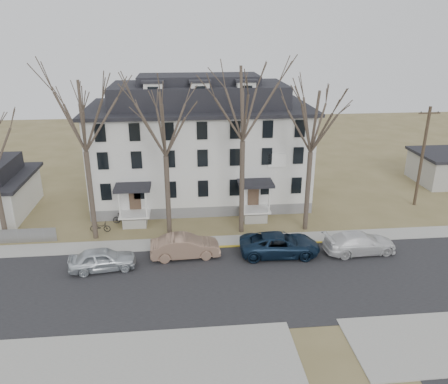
{
  "coord_description": "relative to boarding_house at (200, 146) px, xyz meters",
  "views": [
    {
      "loc": [
        -3.68,
        -23.09,
        16.25
      ],
      "look_at": [
        -0.54,
        9.0,
        3.93
      ],
      "focal_mm": 35.0,
      "sensor_mm": 36.0,
      "label": 1
    }
  ],
  "objects": [
    {
      "name": "bicycle_right",
      "position": [
        -7.15,
        -5.6,
        -4.89
      ],
      "size": [
        1.65,
        0.52,
        0.98
      ],
      "primitive_type": "imported",
      "rotation": [
        0.0,
        0.0,
        1.53
      ],
      "color": "black",
      "rests_on": "ground"
    },
    {
      "name": "tree_mid_right",
      "position": [
        8.5,
        -8.15,
        4.22
      ],
      "size": [
        7.8,
        7.8,
        12.74
      ],
      "color": "#473B31",
      "rests_on": "ground"
    },
    {
      "name": "far_sidewalk",
      "position": [
        2.0,
        -9.95,
        -5.38
      ],
      "size": [
        120.0,
        2.0,
        0.08
      ],
      "primitive_type": "cube",
      "color": "#A09F97",
      "rests_on": "ground"
    },
    {
      "name": "yellow_curb",
      "position": [
        7.0,
        -10.85,
        -5.38
      ],
      "size": [
        14.0,
        0.25,
        0.06
      ],
      "primitive_type": "cube",
      "color": "gold",
      "rests_on": "ground"
    },
    {
      "name": "ground",
      "position": [
        2.0,
        -17.95,
        -5.38
      ],
      "size": [
        120.0,
        120.0,
        0.0
      ],
      "primitive_type": "plane",
      "color": "olive",
      "rests_on": "ground"
    },
    {
      "name": "car_navy",
      "position": [
        5.34,
        -12.38,
        -4.54
      ],
      "size": [
        6.11,
        3.01,
        1.67
      ],
      "primitive_type": "imported",
      "rotation": [
        0.0,
        0.0,
        1.53
      ],
      "color": "#112238",
      "rests_on": "ground"
    },
    {
      "name": "main_road",
      "position": [
        2.0,
        -15.95,
        -5.38
      ],
      "size": [
        120.0,
        10.0,
        0.04
      ],
      "primitive_type": "cube",
      "color": "#27272A",
      "rests_on": "ground"
    },
    {
      "name": "tree_center",
      "position": [
        3.0,
        -8.15,
        5.71
      ],
      "size": [
        9.0,
        9.0,
        14.7
      ],
      "color": "#473B31",
      "rests_on": "ground"
    },
    {
      "name": "car_tan",
      "position": [
        -1.75,
        -12.05,
        -4.53
      ],
      "size": [
        5.24,
        2.09,
        1.7
      ],
      "primitive_type": "imported",
      "rotation": [
        0.0,
        0.0,
        1.63
      ],
      "color": "#906F59",
      "rests_on": "ground"
    },
    {
      "name": "utility_pole_far",
      "position": [
        20.5,
        -3.95,
        -0.47
      ],
      "size": [
        2.0,
        0.28,
        9.5
      ],
      "color": "#3D3023",
      "rests_on": "ground"
    },
    {
      "name": "boarding_house",
      "position": [
        0.0,
        0.0,
        0.0
      ],
      "size": [
        20.8,
        12.36,
        12.05
      ],
      "color": "slate",
      "rests_on": "ground"
    },
    {
      "name": "near_sidewalk_left",
      "position": [
        -6.0,
        -22.95,
        -5.38
      ],
      "size": [
        20.0,
        5.0,
        0.08
      ],
      "primitive_type": "cube",
      "color": "#A09F97",
      "rests_on": "ground"
    },
    {
      "name": "car_white",
      "position": [
        11.46,
        -12.65,
        -4.58
      ],
      "size": [
        5.65,
        2.59,
        1.6
      ],
      "primitive_type": "imported",
      "rotation": [
        0.0,
        0.0,
        1.63
      ],
      "color": "silver",
      "rests_on": "ground"
    },
    {
      "name": "tree_mid_left",
      "position": [
        -3.0,
        -8.15,
        4.22
      ],
      "size": [
        7.8,
        7.8,
        12.74
      ],
      "color": "#473B31",
      "rests_on": "ground"
    },
    {
      "name": "tree_far_left",
      "position": [
        -9.0,
        -8.15,
        4.96
      ],
      "size": [
        8.4,
        8.4,
        13.72
      ],
      "color": "#473B31",
      "rests_on": "ground"
    },
    {
      "name": "bicycle_left",
      "position": [
        -8.78,
        -7.14,
        -4.93
      ],
      "size": [
        1.75,
        0.73,
        0.9
      ],
      "primitive_type": "imported",
      "rotation": [
        0.0,
        0.0,
        1.49
      ],
      "color": "black",
      "rests_on": "ground"
    },
    {
      "name": "car_silver",
      "position": [
        -7.59,
        -13.29,
        -4.59
      ],
      "size": [
        4.84,
        2.43,
        1.58
      ],
      "primitive_type": "imported",
      "rotation": [
        0.0,
        0.0,
        1.7
      ],
      "color": "silver",
      "rests_on": "ground"
    }
  ]
}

